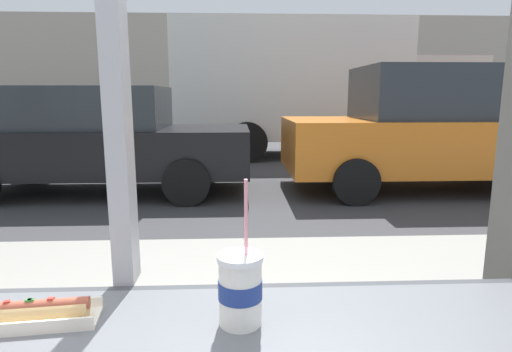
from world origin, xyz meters
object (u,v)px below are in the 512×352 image
(parked_car_black, at_px, (96,139))
(parked_car_orange, at_px, (429,130))
(box_truck, at_px, (315,86))
(hotdog_tray_far, at_px, (29,313))
(soda_cup_right, at_px, (240,288))

(parked_car_black, distance_m, parked_car_orange, 5.11)
(parked_car_orange, relative_size, box_truck, 0.61)
(hotdog_tray_far, xyz_separation_m, parked_car_orange, (3.41, 5.68, -0.08))
(parked_car_black, xyz_separation_m, box_truck, (4.05, 4.05, 0.88))
(hotdog_tray_far, distance_m, box_truck, 10.03)
(parked_car_orange, bearing_deg, soda_cup_right, -117.63)
(parked_car_orange, xyz_separation_m, box_truck, (-1.05, 4.05, 0.76))
(hotdog_tray_far, distance_m, parked_car_orange, 6.62)
(box_truck, bearing_deg, hotdog_tray_far, -103.64)
(soda_cup_right, bearing_deg, hotdog_tray_far, 177.72)
(hotdog_tray_far, height_order, parked_car_black, parked_car_black)
(parked_car_black, height_order, parked_car_orange, parked_car_orange)
(soda_cup_right, relative_size, parked_car_orange, 0.07)
(soda_cup_right, height_order, parked_car_orange, parked_car_orange)
(soda_cup_right, bearing_deg, box_truck, 78.80)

